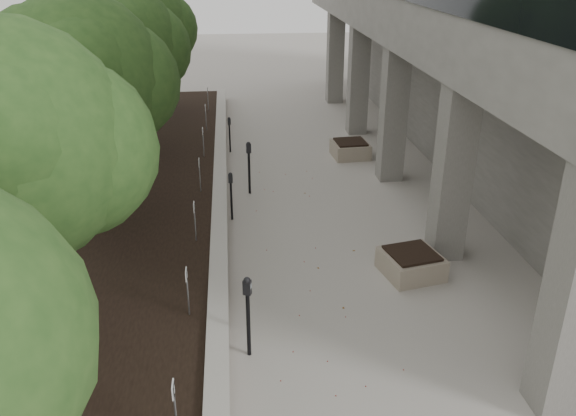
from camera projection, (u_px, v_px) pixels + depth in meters
retaining_wall at (220, 203)px, 15.93m from camera, size 0.39×26.00×0.50m
planting_bed at (82, 210)px, 15.62m from camera, size 7.00×26.00×0.40m
crabapple_tree_2 at (16, 194)px, 9.04m from camera, size 4.60×4.00×5.44m
crabapple_tree_3 at (85, 111)px, 13.58m from camera, size 4.60×4.00×5.44m
crabapple_tree_4 at (120, 70)px, 18.13m from camera, size 4.60×4.00×5.44m
crabapple_tree_5 at (141, 46)px, 22.67m from camera, size 4.60×4.00×5.44m
parking_sign_2 at (175, 411)px, 7.90m from camera, size 0.04×0.22×0.96m
parking_sign_3 at (188, 292)px, 10.63m from camera, size 0.04×0.22×0.96m
parking_sign_4 at (195, 222)px, 13.36m from camera, size 0.04×0.22×0.96m
parking_sign_5 at (200, 175)px, 16.08m from camera, size 0.04×0.22×0.96m
parking_sign_6 at (203, 142)px, 18.81m from camera, size 0.04×0.22×0.96m
parking_sign_7 at (206, 118)px, 21.54m from camera, size 0.04×0.22×0.96m
parking_sign_8 at (208, 98)px, 24.26m from camera, size 0.04×0.22×0.96m
parking_meter_2 at (248, 317)px, 10.07m from camera, size 0.19×0.16×1.58m
parking_meter_3 at (231, 196)px, 15.27m from camera, size 0.13×0.09×1.33m
parking_meter_4 at (249, 168)px, 16.88m from camera, size 0.17×0.14×1.58m
parking_meter_5 at (230, 135)px, 20.40m from camera, size 0.13×0.09×1.26m
planter_front at (411, 263)px, 12.83m from camera, size 1.40×1.40×0.55m
planter_back at (350, 149)px, 20.09m from camera, size 1.27×1.27×0.56m
berry_scatter at (300, 284)px, 12.55m from camera, size 3.30×14.10×0.02m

